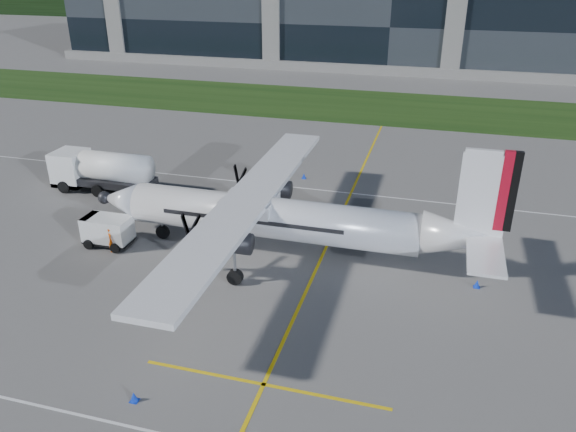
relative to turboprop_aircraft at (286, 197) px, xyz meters
name	(u,v)px	position (x,y,z in m)	size (l,w,h in m)	color
ground	(358,122)	(-0.64, 33.69, -4.24)	(400.00, 400.00, 0.00)	#5E5B59
grass_strip	(367,106)	(-0.64, 41.69, -4.22)	(400.00, 18.00, 0.04)	#17350E
terminal_building	(396,21)	(-0.64, 73.69, 3.26)	(120.00, 20.00, 15.00)	black
tree_line	(417,15)	(-0.64, 133.69, -1.24)	(400.00, 6.00, 6.00)	black
yellow_taxiway_centerline	(332,235)	(2.36, 3.69, -4.23)	(0.20, 70.00, 0.01)	yellow
turboprop_aircraft	(286,197)	(0.00, 0.00, 0.00)	(27.23, 28.24, 8.47)	white
fuel_tanker_truck	(96,171)	(-18.54, 6.67, -2.51)	(9.20, 2.99, 3.45)	white
baggage_tug	(108,231)	(-12.21, -1.87, -3.21)	(3.41, 2.05, 2.05)	white
ground_crew_person	(111,238)	(-11.47, -2.66, -3.23)	(0.82, 0.58, 2.01)	#F25907
safety_cone_stbdwing	(304,176)	(-2.30, 13.95, -3.99)	(0.36, 0.36, 0.50)	#0B2EC3
safety_cone_nose_stbd	(125,222)	(-12.75, 1.08, -3.99)	(0.36, 0.36, 0.50)	#0B2EC3
safety_cone_tail	(477,284)	(12.19, -0.79, -3.99)	(0.36, 0.36, 0.50)	#0B2EC3
safety_cone_portwing	(134,397)	(-2.94, -14.89, -3.99)	(0.36, 0.36, 0.50)	#0B2EC3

